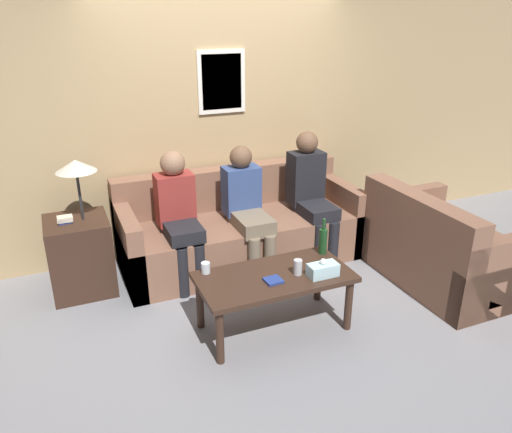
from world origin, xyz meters
The scene contains 14 objects.
ground_plane centered at (0.00, 0.00, 0.00)m, with size 16.00×16.00×0.00m, color gray.
wall_back centered at (0.00, 1.02, 1.30)m, with size 9.00×0.08×2.60m.
couch_main centered at (0.00, 0.54, 0.31)m, with size 2.34×0.91×0.88m.
couch_side centered at (1.53, -0.61, 0.31)m, with size 0.91×1.38×0.88m.
coffee_table centered at (-0.19, -0.69, 0.41)m, with size 1.18×0.60×0.48m.
side_table_with_lamp centered at (-1.52, 0.52, 0.39)m, with size 0.53×0.53×1.21m.
wine_bottle centered at (0.33, -0.51, 0.59)m, with size 0.07×0.07×0.31m.
drinking_glass centered at (-0.66, -0.45, 0.52)m, with size 0.07×0.07×0.09m.
book_stack centered at (-0.24, -0.78, 0.49)m, with size 0.13×0.13×0.02m.
soda_can centered at (-0.03, -0.75, 0.54)m, with size 0.07×0.07×0.12m.
tissue_box centered at (0.14, -0.84, 0.53)m, with size 0.23×0.12×0.14m.
person_left centered at (-0.65, 0.38, 0.67)m, with size 0.34×0.60×1.20m.
person_middle centered at (0.00, 0.35, 0.65)m, with size 0.34×0.66×1.18m.
person_right centered at (0.70, 0.37, 0.69)m, with size 0.34×0.62×1.25m.
Camera 1 is at (-1.62, -3.71, 2.35)m, focal length 35.00 mm.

